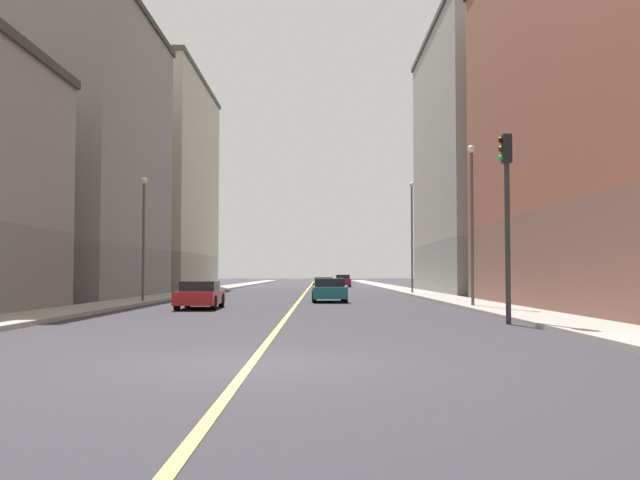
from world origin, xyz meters
TOP-DOWN VIEW (x-y plane):
  - ground_plane at (0.00, 0.00)m, footprint 400.00×400.00m
  - sidewalk_left at (8.72, 49.00)m, footprint 2.54×168.00m
  - sidewalk_right at (-8.72, 49.00)m, footprint 2.54×168.00m
  - lane_center_stripe at (0.00, 49.00)m, footprint 0.16×154.00m
  - building_left_mid at (15.38, 43.46)m, footprint 11.07×21.10m
  - building_right_midblock at (-15.38, 32.26)m, footprint 11.07×17.60m
  - building_right_distant at (-15.38, 55.13)m, footprint 11.07×21.28m
  - traffic_light_left_near at (7.03, 9.67)m, footprint 0.40×0.32m
  - street_lamp_left_near at (8.05, 19.45)m, footprint 0.36×0.36m
  - street_lamp_right_near at (-8.05, 24.68)m, footprint 0.36×0.36m
  - street_lamp_left_far at (8.05, 40.30)m, footprint 0.36×0.36m
  - car_teal at (1.70, 26.80)m, footprint 1.96×4.25m
  - car_orange at (1.49, 49.87)m, footprint 1.90×4.45m
  - car_maroon at (3.82, 69.32)m, footprint 1.84×4.52m
  - car_red at (-4.15, 19.29)m, footprint 1.85×4.34m

SIDE VIEW (x-z plane):
  - ground_plane at x=0.00m, z-range 0.00..0.00m
  - lane_center_stripe at x=0.00m, z-range 0.00..0.01m
  - sidewalk_left at x=8.72m, z-range 0.00..0.15m
  - sidewalk_right at x=-8.72m, z-range 0.00..0.15m
  - car_red at x=-4.15m, z-range 0.00..1.22m
  - car_orange at x=1.49m, z-range 0.01..1.23m
  - car_teal at x=1.70m, z-range -0.02..1.28m
  - car_maroon at x=3.82m, z-range -0.03..1.38m
  - traffic_light_left_near at x=7.03m, z-range 0.88..6.81m
  - street_lamp_right_near at x=-8.05m, z-range 0.89..7.37m
  - street_lamp_left_near at x=8.05m, z-range 0.91..8.13m
  - street_lamp_left_far at x=8.05m, z-range 0.93..9.15m
  - building_right_midblock at x=-15.38m, z-range 0.01..18.45m
  - building_right_distant at x=-15.38m, z-range 0.01..20.18m
  - building_left_mid at x=15.38m, z-range 0.01..20.97m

